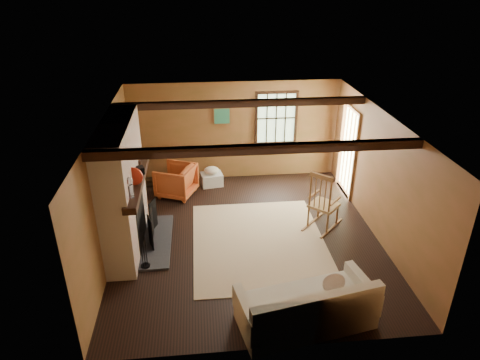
{
  "coord_description": "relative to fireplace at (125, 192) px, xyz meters",
  "views": [
    {
      "loc": [
        -0.84,
        -6.95,
        4.68
      ],
      "look_at": [
        -0.1,
        0.4,
        1.05
      ],
      "focal_mm": 32.0,
      "sensor_mm": 36.0,
      "label": 1
    }
  ],
  "objects": [
    {
      "name": "rug",
      "position": [
        2.43,
        -0.2,
        -1.1
      ],
      "size": [
        2.5,
        3.0,
        0.01
      ],
      "primitive_type": "cube",
      "color": "tan",
      "rests_on": "ground"
    },
    {
      "name": "basket_pillow",
      "position": [
        1.63,
        2.32,
        -0.71
      ],
      "size": [
        0.39,
        0.33,
        0.18
      ],
      "primitive_type": "ellipsoid",
      "rotation": [
        0.0,
        0.0,
        -0.11
      ],
      "color": "silver",
      "rests_on": "laundry_basket"
    },
    {
      "name": "fireplace",
      "position": [
        0.0,
        0.0,
        0.0
      ],
      "size": [
        1.02,
        2.3,
        2.4
      ],
      "color": "brown",
      "rests_on": "ground"
    },
    {
      "name": "firewood_pile",
      "position": [
        0.22,
        2.39,
        -0.98
      ],
      "size": [
        0.67,
        0.12,
        0.24
      ],
      "color": "brown",
      "rests_on": "ground"
    },
    {
      "name": "laundry_basket",
      "position": [
        1.63,
        2.32,
        -0.95
      ],
      "size": [
        0.56,
        0.46,
        0.3
      ],
      "primitive_type": "cube",
      "rotation": [
        0.0,
        0.0,
        0.17
      ],
      "color": "silver",
      "rests_on": "ground"
    },
    {
      "name": "sofa",
      "position": [
        2.83,
        -2.37,
        -0.82
      ],
      "size": [
        2.1,
        1.24,
        0.8
      ],
      "rotation": [
        0.0,
        0.0,
        0.2
      ],
      "color": "silver",
      "rests_on": "ground"
    },
    {
      "name": "armchair",
      "position": [
        0.8,
        1.9,
        -0.74
      ],
      "size": [
        1.05,
        1.03,
        0.73
      ],
      "primitive_type": "imported",
      "rotation": [
        0.0,
        0.0,
        -1.97
      ],
      "color": "#BF6026",
      "rests_on": "ground"
    },
    {
      "name": "room_envelope",
      "position": [
        2.45,
        0.26,
        0.53
      ],
      "size": [
        5.02,
        5.52,
        2.44
      ],
      "color": "#945634",
      "rests_on": "ground"
    },
    {
      "name": "rocking_chair",
      "position": [
        3.76,
        0.22,
        -0.58
      ],
      "size": [
        0.96,
        0.98,
        1.25
      ],
      "rotation": [
        0.0,
        0.0,
        2.38
      ],
      "color": "#A97852",
      "rests_on": "ground"
    },
    {
      "name": "ground",
      "position": [
        2.23,
        0.0,
        -1.1
      ],
      "size": [
        5.5,
        5.5,
        0.0
      ],
      "primitive_type": "plane",
      "color": "black",
      "rests_on": "ground"
    }
  ]
}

